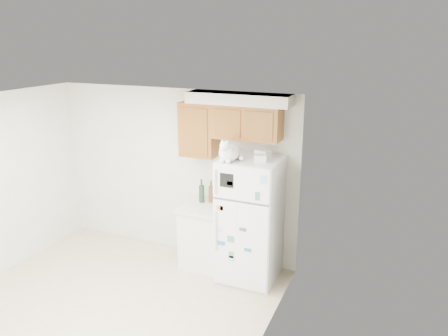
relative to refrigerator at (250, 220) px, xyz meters
The scene contains 9 objects.
ground_plane 2.26m from the refrigerator, 129.69° to the right, with size 3.80×4.00×0.01m, color beige.
room_shell 2.00m from the refrigerator, 131.65° to the right, with size 3.84×4.04×2.52m.
refrigerator is the anchor object (origin of this frame).
base_counter 0.79m from the refrigerator, behind, with size 0.64×0.64×0.92m.
cat 1.02m from the refrigerator, 134.74° to the right, with size 0.30×0.44×0.31m.
storage_box_back 0.91m from the refrigerator, 43.76° to the left, with size 0.18×0.13×0.10m, color white.
storage_box_front 0.91m from the refrigerator, 31.71° to the right, with size 0.15×0.11×0.09m, color white.
bottle_green 0.85m from the refrigerator, 166.89° to the left, with size 0.08×0.08×0.34m, color #19381E, non-canonical shape.
bottle_amber 0.75m from the refrigerator, 160.38° to the left, with size 0.07×0.07×0.32m, color #593814, non-canonical shape.
Camera 1 is at (3.09, -3.49, 3.21)m, focal length 35.00 mm.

